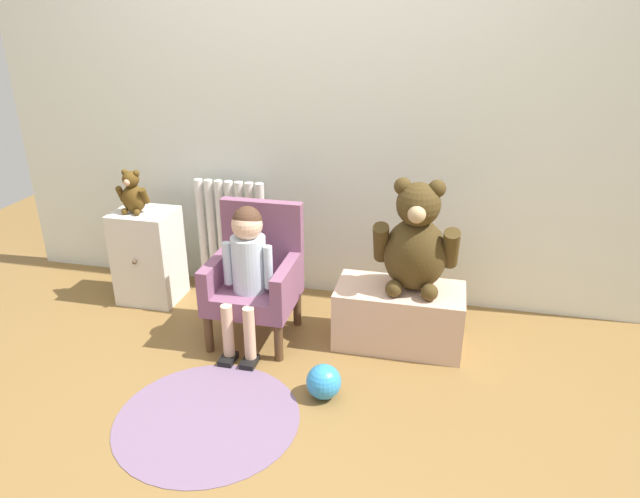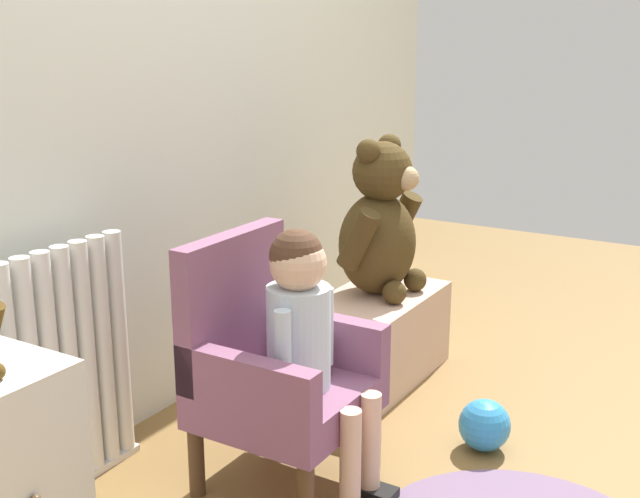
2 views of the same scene
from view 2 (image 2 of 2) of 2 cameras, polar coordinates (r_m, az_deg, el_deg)
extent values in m
cube|color=silver|center=(2.55, -12.22, 14.41)|extent=(3.80, 0.05, 2.40)
cylinder|color=silver|center=(2.18, -21.08, -9.39)|extent=(0.05, 0.05, 0.66)
cylinder|color=silver|center=(2.21, -19.81, -8.88)|extent=(0.05, 0.05, 0.66)
cylinder|color=silver|center=(2.25, -18.58, -8.38)|extent=(0.05, 0.05, 0.66)
cylinder|color=silver|center=(2.28, -17.40, -7.89)|extent=(0.05, 0.05, 0.66)
cylinder|color=silver|center=(2.32, -16.26, -7.41)|extent=(0.05, 0.05, 0.66)
cylinder|color=silver|center=(2.36, -15.15, -6.95)|extent=(0.05, 0.05, 0.66)
cylinder|color=silver|center=(2.40, -14.09, -6.50)|extent=(0.05, 0.05, 0.66)
cube|color=silver|center=(2.43, -16.74, -15.33)|extent=(0.43, 0.05, 0.02)
cube|color=#7E4C69|center=(2.23, -2.37, -10.64)|extent=(0.43, 0.41, 0.10)
cube|color=#7E4C69|center=(2.23, -6.25, -3.82)|extent=(0.43, 0.06, 0.39)
cube|color=#7E4C69|center=(2.04, -5.30, -9.50)|extent=(0.06, 0.41, 0.14)
cube|color=#7E4C69|center=(2.32, 0.11, -6.28)|extent=(0.06, 0.41, 0.14)
cylinder|color=#4C331E|center=(2.36, 3.82, -13.22)|extent=(0.04, 0.04, 0.20)
cylinder|color=#4C331E|center=(2.26, -8.78, -14.68)|extent=(0.04, 0.04, 0.20)
cylinder|color=#4C331E|center=(2.52, -3.39, -11.26)|extent=(0.04, 0.04, 0.20)
cylinder|color=silver|center=(2.13, -1.53, -6.29)|extent=(0.17, 0.17, 0.28)
sphere|color=#D8AD8E|center=(2.06, -1.57, -1.02)|extent=(0.15, 0.15, 0.15)
sphere|color=#472D1E|center=(2.06, -1.69, -0.50)|extent=(0.14, 0.14, 0.14)
cylinder|color=#D8AD8E|center=(2.12, 2.17, -14.68)|extent=(0.06, 0.06, 0.27)
cylinder|color=#D8AD8E|center=(2.20, 3.60, -13.44)|extent=(0.06, 0.06, 0.27)
cube|color=black|center=(2.27, 4.00, -16.89)|extent=(0.07, 0.11, 0.03)
cylinder|color=silver|center=(2.04, -2.65, -7.31)|extent=(0.04, 0.04, 0.22)
cylinder|color=silver|center=(2.20, 0.39, -5.53)|extent=(0.04, 0.04, 0.22)
cube|color=#D0A991|center=(2.90, 3.82, -6.39)|extent=(0.64, 0.33, 0.31)
ellipsoid|color=#413115|center=(2.85, 4.10, 0.39)|extent=(0.31, 0.27, 0.36)
sphere|color=#413115|center=(2.79, 4.46, 5.52)|extent=(0.21, 0.21, 0.21)
sphere|color=tan|center=(2.75, 6.21, 5.01)|extent=(0.08, 0.08, 0.08)
sphere|color=#413115|center=(2.71, 3.47, 6.95)|extent=(0.08, 0.08, 0.08)
sphere|color=#413115|center=(2.85, 4.95, 7.33)|extent=(0.08, 0.08, 0.08)
cylinder|color=#413115|center=(2.69, 2.77, 0.70)|extent=(0.08, 0.16, 0.22)
cylinder|color=#413115|center=(2.98, 5.81, 2.07)|extent=(0.08, 0.16, 0.22)
sphere|color=#413115|center=(2.77, 5.32, -3.10)|extent=(0.08, 0.08, 0.08)
sphere|color=#413115|center=(2.92, 6.78, -2.19)|extent=(0.08, 0.08, 0.08)
sphere|color=#2E88C8|center=(2.51, 11.62, -12.16)|extent=(0.16, 0.16, 0.16)
camera|label=1|loc=(2.92, 61.04, 15.22)|focal=32.00mm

